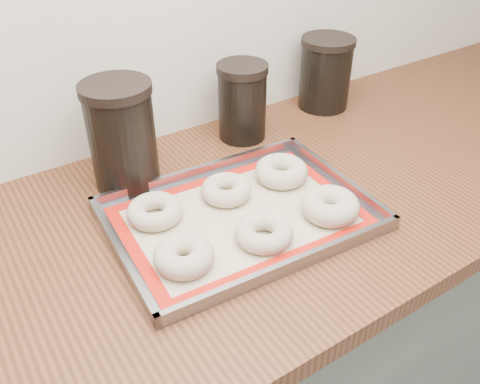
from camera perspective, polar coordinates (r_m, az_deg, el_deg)
cabinet at (r=1.39m, az=8.11°, el=-14.07°), size 3.00×0.65×0.86m
countertop at (r=1.09m, az=10.03°, el=1.59°), size 3.06×0.68×0.04m
baking_tray at (r=0.92m, az=0.00°, el=-2.69°), size 0.48×0.36×0.03m
baking_mat at (r=0.92m, az=-0.00°, el=-2.79°), size 0.44×0.32×0.00m
bagel_front_left at (r=0.82m, az=-6.31°, el=-7.14°), size 0.12×0.12×0.04m
bagel_front_mid at (r=0.86m, az=2.71°, el=-4.56°), size 0.12×0.12×0.03m
bagel_front_right at (r=0.93m, az=10.10°, el=-1.54°), size 0.13×0.13×0.04m
bagel_back_left at (r=0.92m, az=-9.54°, el=-2.14°), size 0.12×0.12×0.03m
bagel_back_mid at (r=0.96m, az=-1.56°, el=0.25°), size 0.12×0.12×0.03m
bagel_back_right at (r=1.02m, az=4.65°, el=2.34°), size 0.14×0.14×0.04m
canister_left at (r=0.99m, az=-13.11°, el=6.18°), size 0.13×0.13×0.21m
canister_mid at (r=1.15m, az=0.25°, el=10.13°), size 0.11×0.11×0.17m
canister_right at (r=1.31m, az=9.57°, el=13.06°), size 0.13×0.13×0.18m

